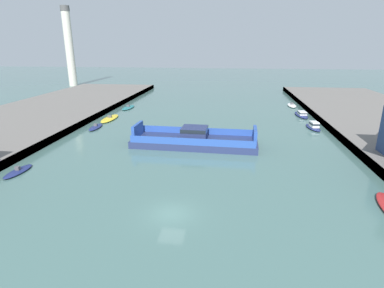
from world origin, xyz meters
The scene contains 10 objects.
ground_plane centered at (0.00, 0.00, 0.00)m, with size 400.00×400.00×0.00m, color #476B66.
chain_ferry centered at (-0.27, 21.55, 0.99)m, with size 20.35×7.33×3.30m.
moored_boat_near_right centered at (-20.99, 50.50, 0.21)m, with size 2.42×6.88×0.90m.
moored_boat_mid_left centered at (-21.02, 37.79, 0.22)m, with size 2.50×8.31×0.93m.
moored_boat_mid_right centered at (-20.93, 30.21, 0.22)m, with size 1.93×5.71×0.91m.
moored_boat_far_left centered at (21.64, 46.47, 0.44)m, with size 2.73×7.59×1.19m.
moored_boat_far_right centered at (-21.43, 7.57, 0.20)m, with size 1.82×5.03×0.87m.
moored_boat_upstream_a centered at (21.55, 34.95, 0.56)m, with size 2.60×6.10×1.50m.
moored_boat_upstream_b centered at (21.62, 58.67, 0.25)m, with size 2.25×6.51×0.99m.
smokestack_distant_a centered at (-57.80, 92.91, 15.90)m, with size 3.39×3.39×29.79m.
Camera 1 is at (5.32, -26.08, 15.63)m, focal length 28.97 mm.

